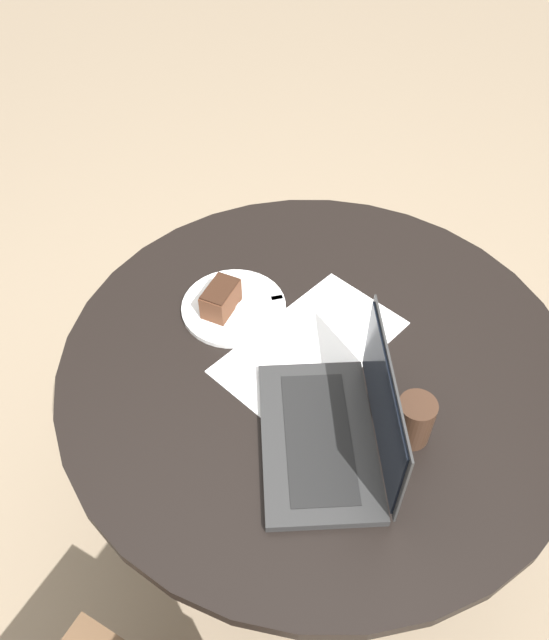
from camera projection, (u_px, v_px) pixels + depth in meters
ground_plane at (305, 511)px, 1.88m from camera, size 12.00×12.00×0.00m
dining_table at (315, 393)px, 1.43m from camera, size 1.10×1.10×0.74m
paper_document at (311, 347)px, 1.35m from camera, size 0.47×0.40×0.00m
plate at (234, 307)px, 1.42m from camera, size 0.24×0.24×0.01m
cake_slice at (221, 298)px, 1.39m from camera, size 0.11×0.11×0.07m
fork at (255, 302)px, 1.42m from camera, size 0.17×0.03×0.00m
coffee_glass at (414, 420)px, 1.16m from camera, size 0.07×0.07×0.10m
laptop at (335, 430)px, 1.16m from camera, size 0.30×0.39×0.22m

